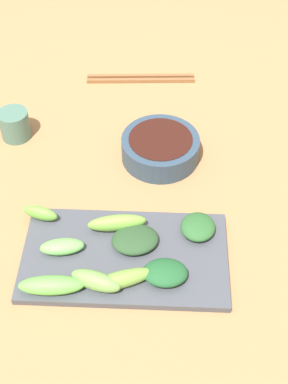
% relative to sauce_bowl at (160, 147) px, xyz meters
% --- Properties ---
extents(tabletop, '(2.10, 2.10, 0.02)m').
position_rel_sauce_bowl_xyz_m(tabletop, '(0.13, -0.03, -0.04)').
color(tabletop, '#A37548').
rests_on(tabletop, ground).
extents(sauce_bowl, '(0.14, 0.14, 0.05)m').
position_rel_sauce_bowl_xyz_m(sauce_bowl, '(0.00, 0.00, 0.00)').
color(sauce_bowl, '#2E4254').
rests_on(sauce_bowl, tabletop).
extents(serving_plate, '(0.18, 0.32, 0.01)m').
position_rel_sauce_bowl_xyz_m(serving_plate, '(0.24, -0.05, -0.02)').
color(serving_plate, '#44484F').
rests_on(serving_plate, tabletop).
extents(broccoli_stalk_0, '(0.04, 0.10, 0.03)m').
position_rel_sauce_bowl_xyz_m(broccoli_stalk_0, '(0.31, -0.15, 0.00)').
color(broccoli_stalk_0, '#60B847').
rests_on(broccoli_stalk_0, serving_plate).
extents(broccoli_leafy_1, '(0.08, 0.09, 0.02)m').
position_rel_sauce_bowl_xyz_m(broccoli_leafy_1, '(0.21, -0.03, -0.00)').
color(broccoli_leafy_1, '#284727').
rests_on(broccoli_leafy_1, serving_plate).
extents(broccoli_leafy_2, '(0.05, 0.07, 0.02)m').
position_rel_sauce_bowl_xyz_m(broccoli_leafy_2, '(0.28, 0.01, -0.00)').
color(broccoli_leafy_2, '#20562B').
rests_on(broccoli_leafy_2, serving_plate).
extents(broccoli_stalk_3, '(0.05, 0.08, 0.03)m').
position_rel_sauce_bowl_xyz_m(broccoli_stalk_3, '(0.30, -0.09, 0.00)').
color(broccoli_stalk_3, '#6C9E4A').
rests_on(broccoli_stalk_3, serving_plate).
extents(broccoli_stalk_4, '(0.04, 0.10, 0.03)m').
position_rel_sauce_bowl_xyz_m(broccoli_stalk_4, '(0.18, -0.07, 0.00)').
color(broccoli_stalk_4, '#75B03F').
rests_on(broccoli_stalk_4, serving_plate).
extents(broccoli_stalk_5, '(0.04, 0.06, 0.03)m').
position_rel_sauce_bowl_xyz_m(broccoli_stalk_5, '(0.17, -0.19, -0.00)').
color(broccoli_stalk_5, '#68AC3D').
rests_on(broccoli_stalk_5, serving_plate).
extents(broccoli_stalk_6, '(0.04, 0.07, 0.02)m').
position_rel_sauce_bowl_xyz_m(broccoli_stalk_6, '(0.23, -0.15, -0.00)').
color(broccoli_stalk_6, '#6DBA56').
rests_on(broccoli_stalk_6, serving_plate).
extents(broccoli_leafy_7, '(0.07, 0.07, 0.02)m').
position_rel_sauce_bowl_xyz_m(broccoli_leafy_7, '(0.18, 0.06, -0.00)').
color(broccoli_leafy_7, '#2B5D2C').
rests_on(broccoli_leafy_7, serving_plate).
extents(broccoli_stalk_8, '(0.06, 0.10, 0.03)m').
position_rel_sauce_bowl_xyz_m(broccoli_stalk_8, '(0.29, -0.05, 0.00)').
color(broccoli_stalk_8, '#70A03E').
rests_on(broccoli_stalk_8, serving_plate).
extents(chopsticks, '(0.04, 0.23, 0.01)m').
position_rel_sauce_bowl_xyz_m(chopsticks, '(-0.24, -0.05, -0.02)').
color(chopsticks, brown).
rests_on(chopsticks, tabletop).
extents(tea_cup, '(0.06, 0.06, 0.06)m').
position_rel_sauce_bowl_xyz_m(tea_cup, '(-0.05, -0.28, 0.00)').
color(tea_cup, '#49705F').
rests_on(tea_cup, tabletop).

